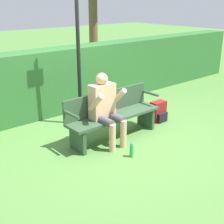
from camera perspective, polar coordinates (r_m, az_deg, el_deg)
ground_plane at (r=5.61m, az=0.51°, el=-4.74°), size 40.00×40.00×0.00m
hedge_back at (r=6.85m, az=-10.01°, el=5.67°), size 12.00×0.58×1.37m
park_bench at (r=5.48m, az=0.10°, el=-0.37°), size 1.83×0.44×0.83m
person_seated at (r=5.18m, az=-1.21°, el=1.12°), size 0.57×0.57×1.22m
backpack at (r=6.38m, az=8.50°, el=0.05°), size 0.32×0.25×0.41m
water_bottle at (r=4.93m, az=3.61°, el=-7.05°), size 0.07×0.07×0.23m
signpost at (r=5.85m, az=-6.18°, el=12.32°), size 0.33×0.09×2.81m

